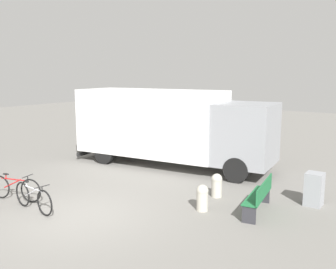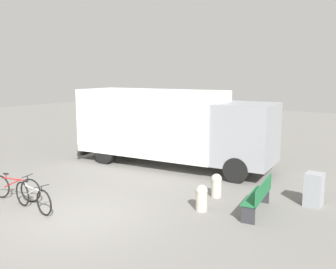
{
  "view_description": "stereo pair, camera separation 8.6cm",
  "coord_description": "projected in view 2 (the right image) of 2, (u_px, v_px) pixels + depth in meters",
  "views": [
    {
      "loc": [
        7.1,
        -6.19,
        3.67
      ],
      "look_at": [
        -0.05,
        4.12,
        1.58
      ],
      "focal_mm": 40.0,
      "sensor_mm": 36.0,
      "label": 1
    },
    {
      "loc": [
        7.17,
        -6.14,
        3.67
      ],
      "look_at": [
        -0.05,
        4.12,
        1.58
      ],
      "focal_mm": 40.0,
      "sensor_mm": 36.0,
      "label": 2
    }
  ],
  "objects": [
    {
      "name": "park_bench",
      "position": [
        259.0,
        195.0,
        9.81
      ],
      "size": [
        0.66,
        1.81,
        0.87
      ],
      "rotation": [
        0.0,
        0.0,
        1.72
      ],
      "color": "#1E6638",
      "rests_on": "ground"
    },
    {
      "name": "utility_box",
      "position": [
        314.0,
        189.0,
        10.35
      ],
      "size": [
        0.46,
        0.47,
        0.93
      ],
      "color": "gray",
      "rests_on": "ground"
    },
    {
      "name": "bollard_near_bench",
      "position": [
        202.0,
        197.0,
        9.98
      ],
      "size": [
        0.33,
        0.33,
        0.71
      ],
      "color": "#B2AD9E",
      "rests_on": "ground"
    },
    {
      "name": "bicycle_middle",
      "position": [
        33.0,
        197.0,
        10.0
      ],
      "size": [
        1.78,
        0.44,
        0.78
      ],
      "rotation": [
        0.0,
        0.0,
        -0.1
      ],
      "color": "black",
      "rests_on": "ground"
    },
    {
      "name": "bicycle_near",
      "position": [
        15.0,
        188.0,
        10.83
      ],
      "size": [
        1.73,
        0.6,
        0.78
      ],
      "rotation": [
        0.0,
        0.0,
        0.27
      ],
      "color": "black",
      "rests_on": "ground"
    },
    {
      "name": "ground_plane",
      "position": [
        78.0,
        216.0,
        9.63
      ],
      "size": [
        60.0,
        60.0,
        0.0
      ],
      "primitive_type": "plane",
      "color": "slate"
    },
    {
      "name": "bollard_far_bench",
      "position": [
        216.0,
        185.0,
        11.09
      ],
      "size": [
        0.33,
        0.33,
        0.71
      ],
      "color": "#B2AD9E",
      "rests_on": "ground"
    },
    {
      "name": "delivery_truck",
      "position": [
        170.0,
        125.0,
        14.68
      ],
      "size": [
        8.12,
        3.12,
        2.98
      ],
      "rotation": [
        0.0,
        0.0,
        0.11
      ],
      "color": "white",
      "rests_on": "ground"
    }
  ]
}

